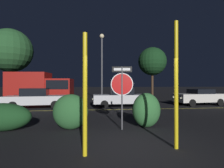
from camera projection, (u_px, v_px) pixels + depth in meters
ground_plane at (132, 147)px, 4.94m from camera, size 260.00×260.00×0.00m
road_center_stripe at (108, 110)px, 12.37m from camera, size 36.47×0.12×0.01m
stop_sign at (122, 85)px, 6.90m from camera, size 0.88×0.12×2.49m
yellow_pole_left at (85, 94)px, 4.35m from camera, size 0.11×0.11×3.07m
yellow_pole_right at (176, 85)px, 4.85m from camera, size 0.11×0.11×3.55m
hedge_bush_0 at (2, 117)px, 6.66m from camera, size 2.17×1.03×1.07m
hedge_bush_1 at (71, 112)px, 6.92m from camera, size 1.37×0.92×1.40m
hedge_bush_2 at (146, 110)px, 7.28m from camera, size 1.17×0.90×1.43m
passing_car_1 at (37, 98)px, 13.34m from camera, size 4.78×2.30×1.51m
passing_car_2 at (120, 97)px, 14.09m from camera, size 4.41×1.97×1.52m
passing_car_3 at (199, 97)px, 15.16m from camera, size 4.48×2.17×1.39m
delivery_truck at (41, 87)px, 17.39m from camera, size 6.28×2.87×2.97m
street_lamp at (102, 57)px, 18.05m from camera, size 0.47×0.47×7.03m
tree_0 at (152, 61)px, 24.73m from camera, size 3.97×3.97×7.07m
tree_1 at (10, 51)px, 21.32m from camera, size 5.24×5.24×8.56m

